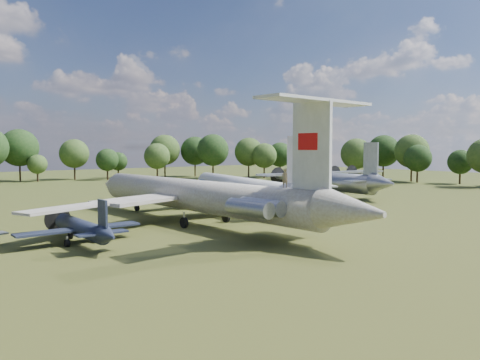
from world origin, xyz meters
TOP-DOWN VIEW (x-y plane):
  - ground at (0.00, 0.00)m, footprint 300.00×300.00m
  - il62_airliner at (-0.98, -3.24)m, footprint 47.34×59.63m
  - tu104_jet at (14.91, 6.95)m, footprint 45.52×54.41m
  - an12_transport at (39.59, 10.40)m, footprint 34.99×38.29m
  - small_prop_west at (-17.16, -7.42)m, footprint 12.67×17.14m
  - person_on_il62 at (0.01, -18.85)m, footprint 0.80×0.62m

SIDE VIEW (x-z plane):
  - ground at x=0.00m, z-range 0.00..0.00m
  - small_prop_west at x=-17.16m, z-range 0.00..2.49m
  - an12_transport at x=39.59m, z-range 0.00..4.63m
  - tu104_jet at x=14.91m, z-range 0.00..4.76m
  - il62_airliner at x=-0.98m, z-range 0.00..5.59m
  - person_on_il62 at x=0.01m, z-range 5.59..7.55m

